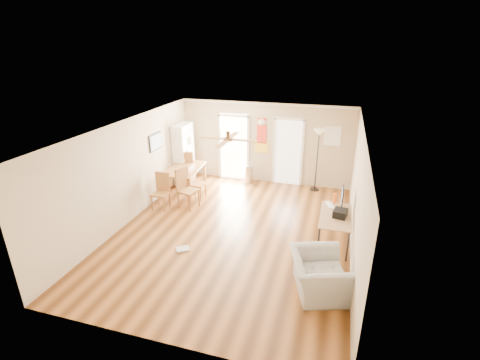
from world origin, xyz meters
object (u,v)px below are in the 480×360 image
(dining_chair_far, at_px, (187,167))
(trash_can, at_px, (249,174))
(bookshelf, at_px, (184,153))
(dining_chair_right_a, at_px, (197,182))
(computer_desk, at_px, (334,229))
(dining_chair_right_b, at_px, (188,189))
(wastebasket_a, at_px, (314,249))
(dining_chair_near, at_px, (160,192))
(dining_table, at_px, (185,180))
(armchair, at_px, (319,275))
(torchiere_lamp, at_px, (317,161))
(printer, at_px, (340,213))

(dining_chair_far, xyz_separation_m, trash_can, (1.91, 0.56, -0.26))
(bookshelf, height_order, dining_chair_right_a, bookshelf)
(bookshelf, distance_m, computer_desk, 5.57)
(dining_chair_far, distance_m, computer_desk, 5.32)
(dining_chair_right_b, height_order, wastebasket_a, dining_chair_right_b)
(bookshelf, distance_m, trash_can, 2.22)
(bookshelf, xyz_separation_m, dining_chair_right_b, (0.94, -1.79, -0.40))
(dining_chair_right_b, height_order, dining_chair_far, dining_chair_right_b)
(dining_chair_right_b, bearing_deg, wastebasket_a, -95.38)
(computer_desk, xyz_separation_m, wastebasket_a, (-0.37, -0.59, -0.23))
(dining_chair_near, bearing_deg, dining_chair_far, 91.07)
(bookshelf, xyz_separation_m, dining_chair_far, (0.17, -0.14, -0.40))
(dining_table, height_order, dining_chair_right_b, dining_chair_right_b)
(dining_table, height_order, armchair, dining_table)
(dining_chair_right_b, bearing_deg, computer_desk, -85.56)
(wastebasket_a, xyz_separation_m, armchair, (0.16, -1.18, 0.23))
(dining_chair_far, bearing_deg, dining_chair_right_a, 110.90)
(dining_chair_far, xyz_separation_m, torchiere_lamp, (4.05, 0.58, 0.41))
(bookshelf, height_order, armchair, bookshelf)
(dining_chair_right_a, bearing_deg, bookshelf, 42.76)
(computer_desk, distance_m, wastebasket_a, 0.74)
(dining_chair_right_b, height_order, dining_chair_near, dining_chair_right_b)
(dining_chair_near, relative_size, printer, 3.09)
(dining_chair_near, bearing_deg, armchair, -27.76)
(dining_chair_far, bearing_deg, trash_can, 179.70)
(wastebasket_a, bearing_deg, computer_desk, 57.96)
(dining_table, height_order, dining_chair_near, dining_chair_near)
(bookshelf, bearing_deg, dining_table, -62.70)
(dining_chair_near, bearing_deg, bookshelf, 95.63)
(dining_table, distance_m, dining_chair_far, 0.73)
(computer_desk, bearing_deg, dining_chair_right_b, 168.72)
(dining_chair_near, xyz_separation_m, trash_can, (1.85, 2.49, -0.20))
(dining_chair_right_b, distance_m, armchair, 4.55)
(printer, distance_m, wastebasket_a, 0.99)
(wastebasket_a, relative_size, armchair, 0.24)
(dining_table, distance_m, armchair, 5.56)
(printer, bearing_deg, trash_can, 145.18)
(dining_table, relative_size, trash_can, 2.57)
(dining_chair_right_a, xyz_separation_m, trash_can, (1.14, 1.56, -0.20))
(computer_desk, bearing_deg, dining_chair_near, 173.85)
(trash_can, bearing_deg, dining_table, -143.92)
(trash_can, bearing_deg, armchair, -61.32)
(dining_chair_right_b, bearing_deg, armchair, -108.62)
(dining_table, xyz_separation_m, armchair, (4.30, -3.53, -0.02))
(dining_table, bearing_deg, dining_chair_far, 107.81)
(dining_table, bearing_deg, armchair, -39.39)
(dining_table, height_order, dining_chair_far, dining_chair_far)
(dining_chair_far, height_order, wastebasket_a, dining_chair_far)
(printer, relative_size, wastebasket_a, 1.21)
(dining_chair_right_a, height_order, armchair, dining_chair_right_a)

